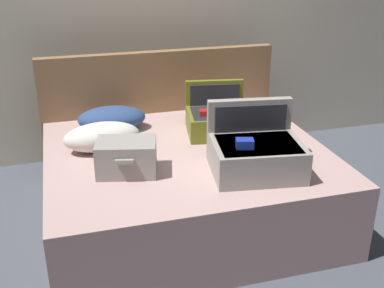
# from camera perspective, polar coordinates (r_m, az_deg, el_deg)

# --- Properties ---
(ground_plane) EXTENTS (12.00, 12.00, 0.00)m
(ground_plane) POSITION_cam_1_polar(r_m,az_deg,el_deg) (3.06, 1.48, -12.50)
(ground_plane) COLOR #4C515B
(back_wall) EXTENTS (8.00, 0.10, 2.60)m
(back_wall) POSITION_cam_1_polar(r_m,az_deg,el_deg) (4.11, -5.44, 16.46)
(back_wall) COLOR beige
(back_wall) RESTS_ON ground
(bed) EXTENTS (1.82, 1.56, 0.50)m
(bed) POSITION_cam_1_polar(r_m,az_deg,el_deg) (3.25, -0.57, -4.90)
(bed) COLOR #BC9993
(bed) RESTS_ON ground
(headboard) EXTENTS (1.86, 0.08, 0.99)m
(headboard) POSITION_cam_1_polar(r_m,az_deg,el_deg) (3.88, -3.80, 3.85)
(headboard) COLOR olive
(headboard) RESTS_ON ground
(hard_case_large) EXTENTS (0.58, 0.52, 0.39)m
(hard_case_large) POSITION_cam_1_polar(r_m,az_deg,el_deg) (2.85, 7.59, -0.97)
(hard_case_large) COLOR gray
(hard_case_large) RESTS_ON bed
(hard_case_medium) EXTENTS (0.48, 0.45, 0.34)m
(hard_case_medium) POSITION_cam_1_polar(r_m,az_deg,el_deg) (3.40, 3.03, 2.98)
(hard_case_medium) COLOR olive
(hard_case_medium) RESTS_ON bed
(hard_case_small) EXTENTS (0.39, 0.31, 0.20)m
(hard_case_small) POSITION_cam_1_polar(r_m,az_deg,el_deg) (2.84, -7.82, -1.61)
(hard_case_small) COLOR gray
(hard_case_small) RESTS_ON bed
(pillow_near_headboard) EXTENTS (0.51, 0.28, 0.19)m
(pillow_near_headboard) POSITION_cam_1_polar(r_m,az_deg,el_deg) (3.17, -10.68, 0.85)
(pillow_near_headboard) COLOR white
(pillow_near_headboard) RESTS_ON bed
(pillow_center_head) EXTENTS (0.50, 0.31, 0.17)m
(pillow_center_head) POSITION_cam_1_polar(r_m,az_deg,el_deg) (3.51, -9.54, 3.03)
(pillow_center_head) COLOR navy
(pillow_center_head) RESTS_ON bed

